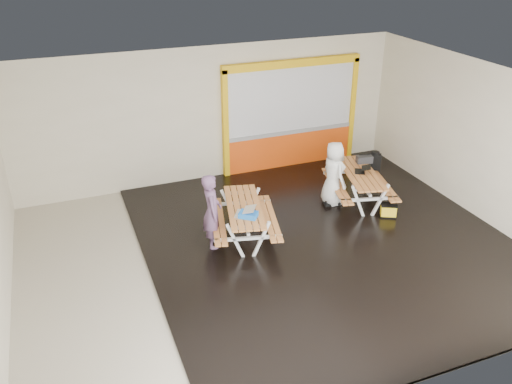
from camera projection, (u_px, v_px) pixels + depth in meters
name	position (u px, v px, depth m)	size (l,w,h in m)	color
room	(273.00, 177.00, 10.18)	(10.02, 8.02, 3.52)	beige
deck	(325.00, 241.00, 11.36)	(7.50, 7.98, 0.05)	black
kiosk	(291.00, 117.00, 14.31)	(3.88, 0.16, 3.00)	#E94C0E
picnic_table_left	(244.00, 214.00, 11.21)	(1.80, 2.28, 0.80)	#BA7236
picnic_table_right	(360.00, 179.00, 12.73)	(1.82, 2.29, 0.81)	#BA7236
person_left	(212.00, 211.00, 10.82)	(0.60, 0.39, 1.64)	#69496C
person_right	(334.00, 173.00, 12.49)	(0.76, 0.49, 1.55)	white
laptop_left	(245.00, 212.00, 10.76)	(0.53, 0.52, 0.17)	silver
laptop_right	(362.00, 170.00, 12.63)	(0.48, 0.46, 0.15)	black
blue_pouch	(248.00, 215.00, 10.67)	(0.36, 0.25, 0.11)	blue
toolbox	(364.00, 159.00, 13.11)	(0.42, 0.27, 0.23)	black
backpack	(375.00, 161.00, 13.43)	(0.35, 0.31, 0.49)	black
dark_case	(332.00, 201.00, 12.79)	(0.38, 0.29, 0.14)	black
fluke_bag	(388.00, 211.00, 12.19)	(0.43, 0.37, 0.31)	black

